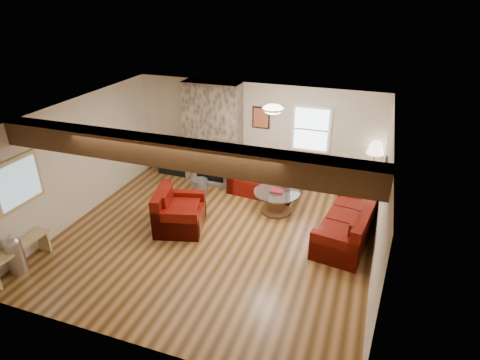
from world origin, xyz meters
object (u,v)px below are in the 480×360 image
object	(u,v)px
loveseat	(264,177)
television	(176,148)
floor_lamp	(375,151)
armchair_red	(180,209)
sofa_three	(348,220)
coffee_table	(277,202)
tv_cabinet	(177,165)

from	to	relation	value
loveseat	television	distance (m)	2.51
television	floor_lamp	distance (m)	4.91
loveseat	armchair_red	distance (m)	2.37
armchair_red	sofa_three	bearing A→B (deg)	-92.05
coffee_table	floor_lamp	distance (m)	2.41
armchair_red	floor_lamp	size ratio (longest dim) A/B	0.70
sofa_three	television	xyz separation A→B (m)	(-4.56, 1.61, 0.30)
television	loveseat	bearing A→B (deg)	-6.91
sofa_three	television	distance (m)	4.84
sofa_three	coffee_table	size ratio (longest dim) A/B	2.08
coffee_table	floor_lamp	size ratio (longest dim) A/B	0.68
loveseat	floor_lamp	bearing A→B (deg)	13.70
tv_cabinet	floor_lamp	world-z (taller)	floor_lamp
loveseat	tv_cabinet	world-z (taller)	loveseat
floor_lamp	armchair_red	bearing A→B (deg)	-146.50
sofa_three	coffee_table	xyz separation A→B (m)	(-1.56, 0.52, -0.16)
tv_cabinet	floor_lamp	xyz separation A→B (m)	(4.88, 0.02, 1.03)
sofa_three	floor_lamp	world-z (taller)	floor_lamp
armchair_red	tv_cabinet	xyz separation A→B (m)	(-1.29, 2.35, -0.19)
coffee_table	loveseat	bearing A→B (deg)	123.45
television	sofa_three	bearing A→B (deg)	-19.44
coffee_table	television	distance (m)	3.22
tv_cabinet	television	distance (m)	0.47
tv_cabinet	floor_lamp	size ratio (longest dim) A/B	0.63
sofa_three	floor_lamp	distance (m)	1.87
loveseat	television	xyz separation A→B (m)	(-2.48, 0.30, 0.30)
sofa_three	armchair_red	bearing A→B (deg)	-68.81
coffee_table	floor_lamp	xyz separation A→B (m)	(1.88, 1.11, 1.02)
armchair_red	loveseat	bearing A→B (deg)	-44.83
loveseat	floor_lamp	size ratio (longest dim) A/B	1.05
sofa_three	television	bearing A→B (deg)	-101.09
floor_lamp	tv_cabinet	bearing A→B (deg)	-179.77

